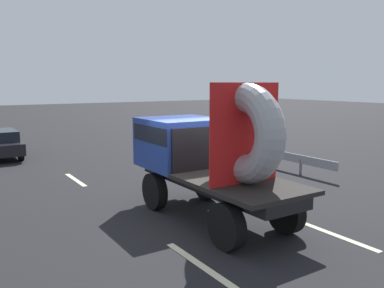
# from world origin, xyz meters

# --- Properties ---
(ground_plane) EXTENTS (120.00, 120.00, 0.00)m
(ground_plane) POSITION_xyz_m (0.00, 0.00, 0.00)
(ground_plane) COLOR black
(flatbed_truck) EXTENTS (2.02, 5.13, 3.41)m
(flatbed_truck) POSITION_xyz_m (0.19, 0.18, 1.71)
(flatbed_truck) COLOR black
(flatbed_truck) RESTS_ON ground_plane
(guardrail) EXTENTS (0.10, 13.29, 0.71)m
(guardrail) POSITION_xyz_m (5.99, 7.09, 0.53)
(guardrail) COLOR gray
(guardrail) RESTS_ON ground_plane
(lane_dash_left_near) EXTENTS (0.16, 2.37, 0.01)m
(lane_dash_left_near) POSITION_xyz_m (-1.51, -2.25, 0.00)
(lane_dash_left_near) COLOR beige
(lane_dash_left_near) RESTS_ON ground_plane
(lane_dash_left_far) EXTENTS (0.16, 2.17, 0.01)m
(lane_dash_left_far) POSITION_xyz_m (-1.51, 5.73, 0.00)
(lane_dash_left_far) COLOR beige
(lane_dash_left_far) RESTS_ON ground_plane
(lane_dash_right_near) EXTENTS (0.16, 2.54, 0.01)m
(lane_dash_right_near) POSITION_xyz_m (1.89, -2.47, 0.00)
(lane_dash_right_near) COLOR beige
(lane_dash_right_near) RESTS_ON ground_plane
(lane_dash_right_far) EXTENTS (0.16, 2.13, 0.01)m
(lane_dash_right_far) POSITION_xyz_m (1.89, 5.69, 0.00)
(lane_dash_right_far) COLOR beige
(lane_dash_right_far) RESTS_ON ground_plane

